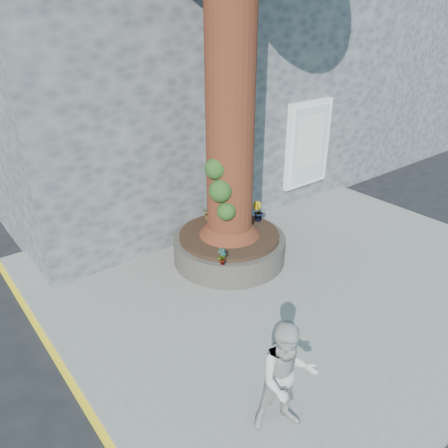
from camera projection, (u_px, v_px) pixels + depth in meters
ground at (266, 328)px, 7.38m from camera, size 120.00×120.00×0.00m
pavement at (287, 270)px, 8.88m from camera, size 9.00×8.00×0.12m
yellow_line at (67, 377)px, 6.39m from camera, size 0.10×30.00×0.01m
stone_shop at (162, 74)px, 12.41m from camera, size 10.30×8.30×6.30m
neighbour_shop at (341, 60)px, 16.91m from camera, size 6.00×8.00×6.00m
planter at (229, 246)px, 9.04m from camera, size 2.30×2.30×0.60m
man at (244, 195)px, 10.11m from camera, size 0.73×0.65×1.67m
woman at (287, 378)px, 5.21m from camera, size 0.95×0.88×1.56m
shopping_bag at (257, 221)px, 10.46m from camera, size 0.23×0.19×0.28m
plant_a at (222, 256)px, 7.76m from camera, size 0.20×0.16×0.33m
plant_b at (257, 211)px, 9.35m from camera, size 0.27×0.28×0.43m
plant_c at (235, 227)px, 8.76m from camera, size 0.27×0.27×0.36m
plant_d at (209, 213)px, 9.43m from camera, size 0.29×0.31×0.29m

